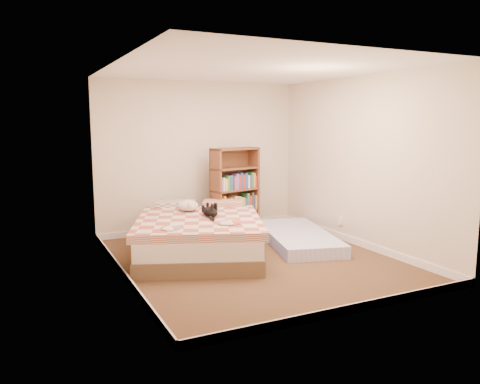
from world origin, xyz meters
name	(u,v)px	position (x,y,z in m)	size (l,w,h in m)	color
room	(255,171)	(0.00, 0.00, 1.20)	(3.51, 4.01, 2.51)	#472D1E
bed	(198,234)	(-0.55, 0.65, 0.27)	(2.29, 2.68, 0.60)	brown
bookshelf	(235,201)	(0.47, 1.62, 0.53)	(0.91, 0.48, 1.42)	brown
floor_mattress	(297,237)	(1.01, 0.51, 0.09)	(0.89, 1.98, 0.18)	#808ED5
black_cat	(209,211)	(-0.43, 0.53, 0.61)	(0.38, 0.66, 0.15)	black
white_dog	(189,206)	(-0.56, 1.00, 0.62)	(0.44, 0.45, 0.16)	silver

